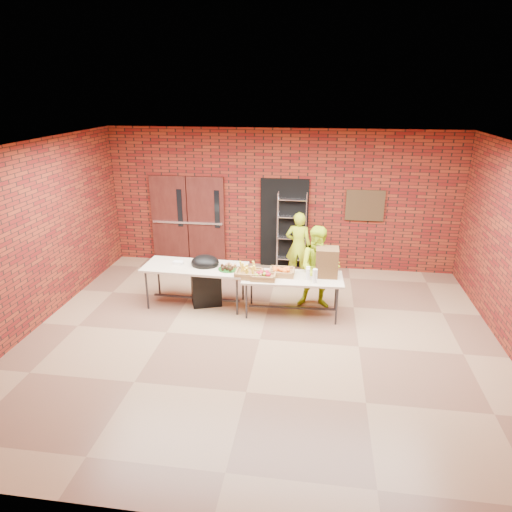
{
  "coord_description": "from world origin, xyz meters",
  "views": [
    {
      "loc": [
        0.89,
        -6.72,
        4.04
      ],
      "look_at": [
        -0.27,
        1.4,
        0.99
      ],
      "focal_mm": 32.0,
      "sensor_mm": 36.0,
      "label": 1
    }
  ],
  "objects": [
    {
      "name": "room",
      "position": [
        0.0,
        0.0,
        1.6
      ],
      "size": [
        8.08,
        7.08,
        3.28
      ],
      "color": "brown",
      "rests_on": "ground"
    },
    {
      "name": "double_doors",
      "position": [
        -2.2,
        3.44,
        1.05
      ],
      "size": [
        1.78,
        0.12,
        2.1
      ],
      "color": "#4C1D15",
      "rests_on": "room"
    },
    {
      "name": "dark_doorway",
      "position": [
        0.1,
        3.46,
        1.05
      ],
      "size": [
        1.1,
        0.06,
        2.1
      ],
      "primitive_type": "cube",
      "color": "black",
      "rests_on": "room"
    },
    {
      "name": "bronze_plaque",
      "position": [
        1.9,
        3.45,
        1.55
      ],
      "size": [
        0.85,
        0.04,
        0.7
      ],
      "primitive_type": "cube",
      "color": "#3F2F19",
      "rests_on": "room"
    },
    {
      "name": "wire_rack",
      "position": [
        0.29,
        3.32,
        0.91
      ],
      "size": [
        0.67,
        0.23,
        1.82
      ],
      "primitive_type": null,
      "rotation": [
        0.0,
        0.0,
        -0.02
      ],
      "color": "silver",
      "rests_on": "room"
    },
    {
      "name": "table_left",
      "position": [
        -1.42,
        1.16,
        0.74
      ],
      "size": [
        2.0,
        0.89,
        0.81
      ],
      "rotation": [
        0.0,
        0.0,
        -0.04
      ],
      "color": "beige",
      "rests_on": "room"
    },
    {
      "name": "table_right",
      "position": [
        0.47,
        1.02,
        0.69
      ],
      "size": [
        1.87,
        0.85,
        0.75
      ],
      "rotation": [
        0.0,
        0.0,
        0.04
      ],
      "color": "beige",
      "rests_on": "room"
    },
    {
      "name": "basket_bananas",
      "position": [
        -0.33,
        0.91,
        0.82
      ],
      "size": [
        0.49,
        0.38,
        0.15
      ],
      "color": "#9C6B3F",
      "rests_on": "table_right"
    },
    {
      "name": "basket_oranges",
      "position": [
        0.26,
        1.09,
        0.82
      ],
      "size": [
        0.46,
        0.36,
        0.14
      ],
      "color": "#9C6B3F",
      "rests_on": "table_right"
    },
    {
      "name": "basket_apples",
      "position": [
        -0.05,
        0.85,
        0.81
      ],
      "size": [
        0.44,
        0.34,
        0.14
      ],
      "color": "#9C6B3F",
      "rests_on": "table_right"
    },
    {
      "name": "muffin_tray",
      "position": [
        -0.74,
        1.08,
        0.85
      ],
      "size": [
        0.39,
        0.39,
        0.1
      ],
      "color": "#154D14",
      "rests_on": "table_left"
    },
    {
      "name": "napkin_box",
      "position": [
        -1.76,
        1.2,
        0.84
      ],
      "size": [
        0.19,
        0.13,
        0.06
      ],
      "primitive_type": "cube",
      "color": "white",
      "rests_on": "table_left"
    },
    {
      "name": "coffee_dispenser",
      "position": [
        1.08,
        1.17,
        1.02
      ],
      "size": [
        0.41,
        0.36,
        0.54
      ],
      "primitive_type": "cube",
      "color": "brown",
      "rests_on": "table_right"
    },
    {
      "name": "cup_stack_front",
      "position": [
        0.75,
        0.93,
        0.86
      ],
      "size": [
        0.07,
        0.07,
        0.21
      ],
      "primitive_type": "cylinder",
      "color": "white",
      "rests_on": "table_right"
    },
    {
      "name": "cup_stack_mid",
      "position": [
        0.87,
        0.81,
        0.88
      ],
      "size": [
        0.09,
        0.09,
        0.26
      ],
      "primitive_type": "cylinder",
      "color": "white",
      "rests_on": "table_right"
    },
    {
      "name": "cup_stack_back",
      "position": [
        0.74,
        1.01,
        0.86
      ],
      "size": [
        0.07,
        0.07,
        0.22
      ],
      "primitive_type": "cylinder",
      "color": "white",
      "rests_on": "table_right"
    },
    {
      "name": "covered_grill",
      "position": [
        -1.23,
        1.23,
        0.51
      ],
      "size": [
        0.68,
        0.63,
        1.01
      ],
      "rotation": [
        0.0,
        0.0,
        0.36
      ],
      "color": "black",
      "rests_on": "room"
    },
    {
      "name": "volunteer_woman",
      "position": [
        0.48,
        2.73,
        0.77
      ],
      "size": [
        0.59,
        0.41,
        1.53
      ],
      "primitive_type": "imported",
      "rotation": [
        0.0,
        0.0,
        3.06
      ],
      "color": "#AACB16",
      "rests_on": "room"
    },
    {
      "name": "volunteer_man",
      "position": [
        0.94,
        1.4,
        0.81
      ],
      "size": [
        0.8,
        0.63,
        1.62
      ],
      "primitive_type": "imported",
      "rotation": [
        0.0,
        0.0,
        -0.01
      ],
      "color": "#AACB16",
      "rests_on": "room"
    }
  ]
}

